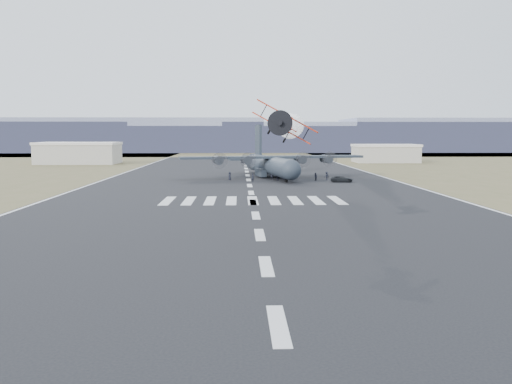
{
  "coord_description": "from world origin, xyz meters",
  "views": [
    {
      "loc": [
        -1.91,
        -25.88,
        9.45
      ],
      "look_at": [
        -0.34,
        24.29,
        4.0
      ],
      "focal_mm": 38.0,
      "sensor_mm": 36.0,
      "label": 1
    }
  ],
  "objects_px": {
    "crew_b": "(315,177)",
    "crew_g": "(272,176)",
    "support_vehicle": "(342,179)",
    "crew_f": "(278,177)",
    "crew_a": "(253,177)",
    "aerobatic_biplane": "(284,124)",
    "crew_c": "(327,176)",
    "hangar_right": "(385,153)",
    "crew_h": "(277,174)",
    "hangar_left": "(79,153)",
    "transport_aircraft": "(271,164)",
    "crew_d": "(285,175)",
    "crew_e": "(230,176)"
  },
  "relations": [
    {
      "from": "crew_b",
      "to": "crew_g",
      "type": "distance_m",
      "value": 9.12
    },
    {
      "from": "support_vehicle",
      "to": "crew_f",
      "type": "xyz_separation_m",
      "value": [
        -12.25,
        2.87,
        0.28
      ]
    },
    {
      "from": "support_vehicle",
      "to": "crew_a",
      "type": "xyz_separation_m",
      "value": [
        -17.25,
        1.27,
        0.24
      ]
    },
    {
      "from": "aerobatic_biplane",
      "to": "crew_a",
      "type": "xyz_separation_m",
      "value": [
        -1.47,
        55.43,
        -9.43
      ]
    },
    {
      "from": "support_vehicle",
      "to": "aerobatic_biplane",
      "type": "bearing_deg",
      "value": 168.82
    },
    {
      "from": "aerobatic_biplane",
      "to": "crew_f",
      "type": "relative_size",
      "value": 3.26
    },
    {
      "from": "support_vehicle",
      "to": "crew_c",
      "type": "bearing_deg",
      "value": 31.35
    },
    {
      "from": "crew_b",
      "to": "crew_g",
      "type": "xyz_separation_m",
      "value": [
        -8.57,
        3.13,
        -0.01
      ]
    },
    {
      "from": "hangar_right",
      "to": "aerobatic_biplane",
      "type": "bearing_deg",
      "value": -109.19
    },
    {
      "from": "crew_a",
      "to": "crew_h",
      "type": "distance_m",
      "value": 8.8
    },
    {
      "from": "hangar_left",
      "to": "crew_f",
      "type": "relative_size",
      "value": 13.95
    },
    {
      "from": "transport_aircraft",
      "to": "crew_b",
      "type": "bearing_deg",
      "value": -57.13
    },
    {
      "from": "support_vehicle",
      "to": "crew_f",
      "type": "height_order",
      "value": "crew_f"
    },
    {
      "from": "crew_d",
      "to": "crew_e",
      "type": "xyz_separation_m",
      "value": [
        -11.47,
        -2.5,
        0.03
      ]
    },
    {
      "from": "support_vehicle",
      "to": "crew_g",
      "type": "bearing_deg",
      "value": 69.25
    },
    {
      "from": "crew_c",
      "to": "hangar_left",
      "type": "bearing_deg",
      "value": -77.85
    },
    {
      "from": "crew_e",
      "to": "crew_g",
      "type": "height_order",
      "value": "crew_e"
    },
    {
      "from": "hangar_left",
      "to": "crew_b",
      "type": "bearing_deg",
      "value": -44.07
    },
    {
      "from": "crew_d",
      "to": "crew_g",
      "type": "xyz_separation_m",
      "value": [
        -2.86,
        -1.51,
        0.01
      ]
    },
    {
      "from": "crew_b",
      "to": "crew_e",
      "type": "bearing_deg",
      "value": -108.17
    },
    {
      "from": "hangar_right",
      "to": "transport_aircraft",
      "type": "bearing_deg",
      "value": -124.58
    },
    {
      "from": "hangar_right",
      "to": "crew_f",
      "type": "bearing_deg",
      "value": -120.36
    },
    {
      "from": "hangar_right",
      "to": "crew_d",
      "type": "height_order",
      "value": "hangar_right"
    },
    {
      "from": "crew_h",
      "to": "crew_b",
      "type": "bearing_deg",
      "value": 100.01
    },
    {
      "from": "crew_h",
      "to": "hangar_right",
      "type": "bearing_deg",
      "value": -167.77
    },
    {
      "from": "hangar_right",
      "to": "hangar_left",
      "type": "bearing_deg",
      "value": -177.08
    },
    {
      "from": "crew_b",
      "to": "crew_g",
      "type": "relative_size",
      "value": 1.01
    },
    {
      "from": "crew_c",
      "to": "crew_e",
      "type": "distance_m",
      "value": 19.65
    },
    {
      "from": "support_vehicle",
      "to": "crew_b",
      "type": "bearing_deg",
      "value": 60.03
    },
    {
      "from": "hangar_left",
      "to": "crew_h",
      "type": "xyz_separation_m",
      "value": [
        57.98,
        -58.18,
        -2.51
      ]
    },
    {
      "from": "hangar_right",
      "to": "crew_c",
      "type": "relative_size",
      "value": 12.01
    },
    {
      "from": "aerobatic_biplane",
      "to": "crew_b",
      "type": "height_order",
      "value": "aerobatic_biplane"
    },
    {
      "from": "aerobatic_biplane",
      "to": "crew_e",
      "type": "height_order",
      "value": "aerobatic_biplane"
    },
    {
      "from": "crew_h",
      "to": "aerobatic_biplane",
      "type": "bearing_deg",
      "value": 41.17
    },
    {
      "from": "crew_c",
      "to": "support_vehicle",
      "type": "bearing_deg",
      "value": 80.91
    },
    {
      "from": "hangar_left",
      "to": "crew_c",
      "type": "bearing_deg",
      "value": -42.47
    },
    {
      "from": "aerobatic_biplane",
      "to": "crew_b",
      "type": "relative_size",
      "value": 3.49
    },
    {
      "from": "crew_c",
      "to": "crew_h",
      "type": "distance_m",
      "value": 10.58
    },
    {
      "from": "hangar_left",
      "to": "transport_aircraft",
      "type": "bearing_deg",
      "value": -43.88
    },
    {
      "from": "crew_a",
      "to": "crew_e",
      "type": "xyz_separation_m",
      "value": [
        -4.58,
        4.13,
        -0.01
      ]
    },
    {
      "from": "hangar_right",
      "to": "crew_b",
      "type": "height_order",
      "value": "hangar_right"
    },
    {
      "from": "hangar_left",
      "to": "aerobatic_biplane",
      "type": "bearing_deg",
      "value": -65.8
    },
    {
      "from": "hangar_right",
      "to": "aerobatic_biplane",
      "type": "relative_size",
      "value": 3.59
    },
    {
      "from": "hangar_left",
      "to": "crew_e",
      "type": "relative_size",
      "value": 14.79
    },
    {
      "from": "aerobatic_biplane",
      "to": "crew_h",
      "type": "relative_size",
      "value": 3.2
    },
    {
      "from": "crew_f",
      "to": "crew_d",
      "type": "bearing_deg",
      "value": -172.98
    },
    {
      "from": "crew_a",
      "to": "crew_h",
      "type": "bearing_deg",
      "value": -65.05
    },
    {
      "from": "hangar_right",
      "to": "aerobatic_biplane",
      "type": "height_order",
      "value": "aerobatic_biplane"
    },
    {
      "from": "hangar_left",
      "to": "crew_a",
      "type": "xyz_separation_m",
      "value": [
        52.77,
        -65.27,
        -2.56
      ]
    },
    {
      "from": "crew_b",
      "to": "crew_h",
      "type": "xyz_separation_m",
      "value": [
        -7.4,
        5.1,
        0.07
      ]
    }
  ]
}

